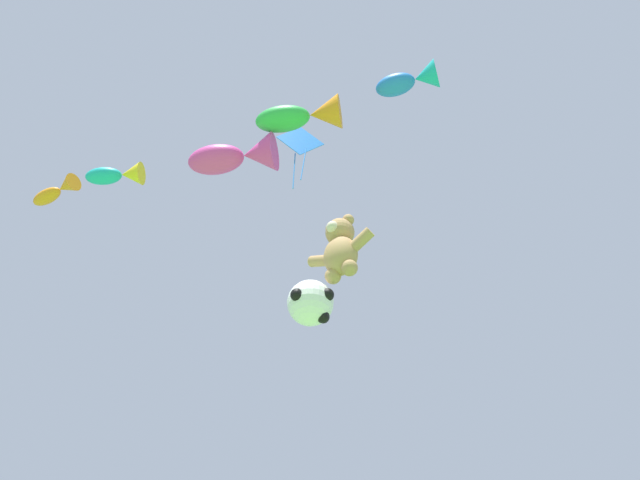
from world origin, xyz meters
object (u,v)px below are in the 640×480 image
(fish_kite_magenta, at_px, (237,157))
(fish_kite_tangerine, at_px, (57,191))
(fish_kite_cobalt, at_px, (410,81))
(diamond_kite, at_px, (300,144))
(fish_kite_emerald, at_px, (304,116))
(teddy_bear_kite, at_px, (340,248))
(soccer_ball_kite, at_px, (311,303))
(fish_kite_teal, at_px, (118,175))

(fish_kite_magenta, relative_size, fish_kite_tangerine, 1.51)
(fish_kite_cobalt, xyz_separation_m, diamond_kite, (-4.02, 0.42, 0.96))
(fish_kite_cobalt, distance_m, fish_kite_magenta, 4.98)
(fish_kite_magenta, bearing_deg, diamond_kite, 69.50)
(fish_kite_magenta, relative_size, diamond_kite, 0.91)
(diamond_kite, bearing_deg, fish_kite_magenta, -110.50)
(fish_kite_emerald, bearing_deg, diamond_kite, 132.30)
(fish_kite_cobalt, xyz_separation_m, fish_kite_tangerine, (-10.19, -3.35, -0.36))
(fish_kite_cobalt, distance_m, diamond_kite, 4.16)
(teddy_bear_kite, height_order, fish_kite_cobalt, fish_kite_cobalt)
(fish_kite_cobalt, bearing_deg, fish_kite_magenta, -163.65)
(fish_kite_magenta, distance_m, diamond_kite, 2.70)
(fish_kite_emerald, distance_m, diamond_kite, 2.32)
(soccer_ball_kite, relative_size, diamond_kite, 0.40)
(soccer_ball_kite, relative_size, fish_kite_cobalt, 0.65)
(fish_kite_teal, distance_m, diamond_kite, 5.36)
(teddy_bear_kite, relative_size, fish_kite_teal, 1.08)
(teddy_bear_kite, relative_size, fish_kite_magenta, 0.70)
(fish_kite_magenta, bearing_deg, teddy_bear_kite, 33.12)
(fish_kite_emerald, bearing_deg, soccer_ball_kite, 115.89)
(teddy_bear_kite, distance_m, fish_kite_teal, 7.18)
(fish_kite_magenta, bearing_deg, fish_kite_cobalt, 16.35)
(soccer_ball_kite, relative_size, fish_kite_emerald, 0.47)
(fish_kite_cobalt, xyz_separation_m, fish_kite_magenta, (-4.69, -1.38, -0.94))
(fish_kite_teal, height_order, fish_kite_tangerine, fish_kite_tangerine)
(teddy_bear_kite, relative_size, fish_kite_cobalt, 1.03)
(fish_kite_cobalt, xyz_separation_m, fish_kite_emerald, (-2.73, -1.00, -0.35))
(fish_kite_emerald, height_order, fish_kite_magenta, fish_kite_emerald)
(teddy_bear_kite, height_order, fish_kite_tangerine, fish_kite_tangerine)
(teddy_bear_kite, bearing_deg, fish_kite_teal, -151.43)
(fish_kite_magenta, bearing_deg, fish_kite_teal, -154.92)
(fish_kite_cobalt, relative_size, fish_kite_emerald, 0.72)
(soccer_ball_kite, bearing_deg, fish_kite_cobalt, -0.95)
(fish_kite_tangerine, bearing_deg, fish_kite_teal, 11.91)
(fish_kite_teal, distance_m, fish_kite_tangerine, 2.42)
(fish_kite_teal, bearing_deg, fish_kite_cobalt, 19.99)
(soccer_ball_kite, bearing_deg, fish_kite_teal, -147.76)
(teddy_bear_kite, xyz_separation_m, fish_kite_magenta, (-2.25, -1.47, 3.56))
(teddy_bear_kite, bearing_deg, soccer_ball_kite, -177.15)
(soccer_ball_kite, height_order, fish_kite_tangerine, fish_kite_tangerine)
(fish_kite_teal, bearing_deg, teddy_bear_kite, 28.57)
(fish_kite_magenta, height_order, fish_kite_tangerine, fish_kite_tangerine)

